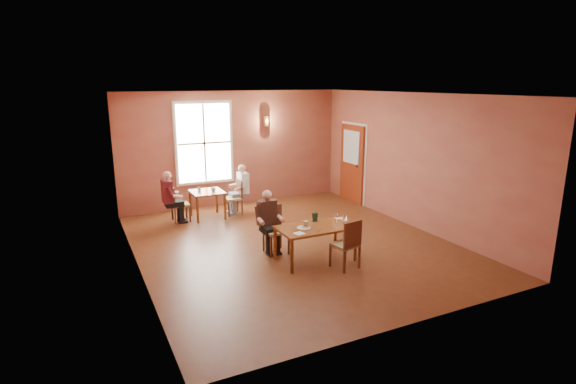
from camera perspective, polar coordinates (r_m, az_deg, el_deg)
name	(u,v)px	position (r m, az deg, el deg)	size (l,w,h in m)	color
ground	(292,244)	(9.24, 0.55, -6.61)	(6.00, 7.00, 0.01)	brown
wall_back	(234,149)	(12.01, -6.92, 5.50)	(6.00, 0.04, 3.00)	brown
wall_front	(414,220)	(5.99, 15.68, -3.48)	(6.00, 0.04, 3.00)	brown
wall_left	(133,187)	(7.98, -19.10, 0.56)	(0.04, 7.00, 3.00)	brown
wall_right	(412,161)	(10.49, 15.44, 3.87)	(0.04, 7.00, 3.00)	brown
ceiling	(293,94)	(8.65, 0.59, 12.34)	(6.00, 7.00, 0.04)	white
window	(204,143)	(11.70, -10.59, 6.13)	(1.36, 0.10, 1.96)	white
door	(352,164)	(12.32, 8.07, 3.55)	(0.12, 1.04, 2.10)	maroon
wall_sconce	(266,121)	(12.16, -2.81, 9.00)	(0.16, 0.16, 0.28)	brown
main_table	(315,243)	(8.35, 3.46, -6.53)	(1.39, 0.78, 0.65)	brown
chair_diner_main	(276,230)	(8.64, -1.55, -4.87)	(0.40, 0.40, 0.92)	#3F200C
diner_main	(277,224)	(8.57, -1.47, -4.13)	(0.47, 0.47, 1.17)	black
chair_empty	(345,243)	(8.03, 7.26, -6.50)	(0.40, 0.40, 0.90)	brown
plate_food	(304,228)	(8.13, 2.02, -4.53)	(0.25, 0.25, 0.03)	white
sandwich	(306,224)	(8.20, 2.32, -4.14)	(0.08, 0.08, 0.10)	tan
goblet_a	(336,218)	(8.50, 6.14, -3.29)	(0.07, 0.07, 0.17)	white
goblet_b	(345,219)	(8.42, 7.24, -3.45)	(0.07, 0.07, 0.18)	white
menu_stand	(315,217)	(8.50, 3.44, -3.22)	(0.10, 0.05, 0.17)	#223F27
knife	(319,231)	(8.03, 3.95, -4.90)	(0.18, 0.01, 0.00)	silver
napkin	(299,233)	(7.86, 1.43, -5.28)	(0.17, 0.17, 0.01)	white
side_plate	(342,218)	(8.75, 6.93, -3.34)	(0.16, 0.16, 0.01)	white
sunglasses	(351,226)	(8.31, 8.00, -4.31)	(0.12, 0.04, 0.02)	black
second_table	(208,204)	(11.05, -10.18, -1.57)	(0.75, 0.75, 0.66)	brown
chair_diner_white	(233,198)	(11.20, -7.00, -0.70)	(0.38, 0.38, 0.86)	#48220E
diner_white	(234,191)	(11.17, -6.88, 0.11)	(0.47, 0.47, 1.18)	silver
chair_diner_maroon	(181,204)	(10.87, -13.49, -1.45)	(0.38, 0.38, 0.86)	#532B12
diner_maroon	(179,197)	(10.82, -13.70, -0.58)	(0.48, 0.48, 1.21)	#530F14
cup_a	(213,189)	(10.93, -9.46, 0.33)	(0.11, 0.11, 0.09)	white
cup_b	(199,189)	(11.03, -11.19, 0.38)	(0.10, 0.10, 0.09)	white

